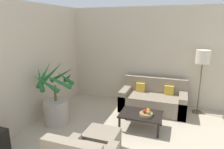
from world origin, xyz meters
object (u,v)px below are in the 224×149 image
Objects in this scene: apple_red at (145,111)px; potted_palm at (56,104)px; floor_lamp at (203,60)px; orange_fruit at (148,110)px; ottoman at (102,141)px; sofa_loveseat at (153,100)px; coffee_table at (141,115)px; fruit_bowl at (146,114)px; apple_green at (149,112)px.

potted_palm is at bearing -170.75° from apple_red.
orange_fruit is at bearing -130.01° from floor_lamp.
ottoman is at bearing -121.35° from apple_red.
sofa_loveseat is 1.07m from orange_fruit.
potted_palm reaches higher than apple_red.
potted_palm is 1.93m from coffee_table.
orange_fruit is 1.26m from ottoman.
orange_fruit is at bearing 58.24° from ottoman.
orange_fruit is (-1.07, -1.28, -0.94)m from floor_lamp.
ottoman is at bearing -122.23° from fruit_bowl.
floor_lamp is 2.08m from coffee_table.
sofa_loveseat is 1.07m from coffee_table.
apple_red is at bearing -91.13° from sofa_loveseat.
sofa_loveseat is 2.19m from ottoman.
sofa_loveseat is at bearing 73.86° from ottoman.
potted_palm is 2.48m from sofa_loveseat.
floor_lamp is at bearing 28.49° from potted_palm.
apple_red is 1.16m from ottoman.
sofa_loveseat is at bearing 36.27° from potted_palm.
fruit_bowl is 0.47× the size of ottoman.
apple_green is at bearing -86.80° from sofa_loveseat.
potted_palm reaches higher than fruit_bowl.
fruit_bowl is (2.00, 0.34, -0.09)m from potted_palm.
sofa_loveseat is (1.99, 1.46, -0.19)m from potted_palm.
floor_lamp reaches higher than sofa_loveseat.
apple_red is at bearing 58.65° from ottoman.
fruit_bowl is (0.12, -0.06, 0.07)m from coffee_table.
fruit_bowl is 0.08m from apple_red.
fruit_bowl is at bearing 151.04° from apple_green.
orange_fruit is at bearing -87.81° from sofa_loveseat.
apple_red is (-1.14, -1.37, -0.94)m from floor_lamp.
potted_palm is at bearing -151.51° from floor_lamp.
fruit_bowl is 1.17m from ottoman.
apple_green reaches higher than coffee_table.
apple_green is (-1.05, -1.38, -0.95)m from floor_lamp.
fruit_bowl is at bearing -114.89° from orange_fruit.
apple_green is (0.17, -0.09, 0.14)m from coffee_table.
coffee_table is 0.21m from orange_fruit.
potted_palm is 2.41× the size of ottoman.
sofa_loveseat is at bearing 88.87° from apple_red.
coffee_table is at bearing 11.82° from potted_palm.
orange_fruit reaches higher than fruit_bowl.
sofa_loveseat is at bearing 90.37° from fruit_bowl.
ottoman is (-0.50, -1.04, -0.11)m from coffee_table.
sofa_loveseat reaches higher than coffee_table.
apple_green is (0.06, -1.16, 0.16)m from sofa_loveseat.
sofa_loveseat is 2.85× the size of ottoman.
fruit_bowl is 3.45× the size of orange_fruit.
floor_lamp is 2.76× the size of ottoman.
floor_lamp reaches higher than apple_red.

